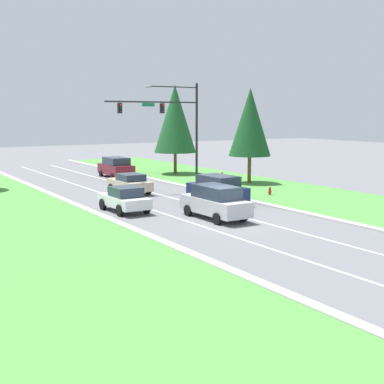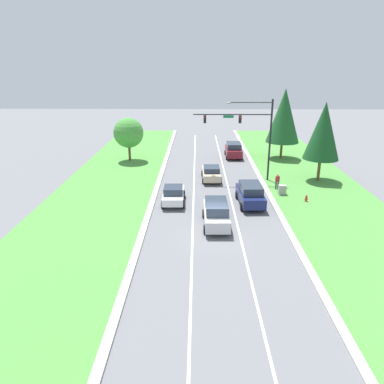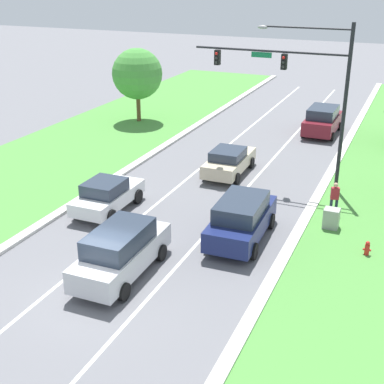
{
  "view_description": "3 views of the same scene",
  "coord_description": "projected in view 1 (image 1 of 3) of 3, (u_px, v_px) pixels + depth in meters",
  "views": [
    {
      "loc": [
        -17.77,
        -24.82,
        6.29
      ],
      "look_at": [
        1.14,
        5.94,
        0.99
      ],
      "focal_mm": 50.0,
      "sensor_mm": 36.0,
      "label": 1
    },
    {
      "loc": [
        -1.49,
        -26.12,
        12.44
      ],
      "look_at": [
        -1.91,
        4.96,
        1.61
      ],
      "focal_mm": 35.0,
      "sensor_mm": 36.0,
      "label": 2
    },
    {
      "loc": [
        9.87,
        -14.18,
        11.17
      ],
      "look_at": [
        0.79,
        6.79,
        1.63
      ],
      "focal_mm": 50.0,
      "sensor_mm": 36.0,
      "label": 3
    }
  ],
  "objects": [
    {
      "name": "champagne_sedan",
      "position": [
        130.0,
        183.0,
        42.61
      ],
      "size": [
        2.16,
        4.72,
        1.57
      ],
      "rotation": [
        0.0,
        0.0,
        0.02
      ],
      "color": "beige",
      "rests_on": "ground_plane"
    },
    {
      "name": "burgundy_suv",
      "position": [
        116.0,
        167.0,
        53.26
      ],
      "size": [
        2.31,
        4.76,
        2.0
      ],
      "rotation": [
        0.0,
        0.0,
        -0.01
      ],
      "color": "maroon",
      "rests_on": "ground_plane"
    },
    {
      "name": "navy_suv",
      "position": [
        217.0,
        189.0,
        37.9
      ],
      "size": [
        2.36,
        5.05,
        1.98
      ],
      "rotation": [
        0.0,
        0.0,
        0.04
      ],
      "color": "navy",
      "rests_on": "ground_plane"
    },
    {
      "name": "fire_hydrant",
      "position": [
        270.0,
        191.0,
        41.31
      ],
      "size": [
        0.34,
        0.2,
        0.7
      ],
      "color": "red",
      "rests_on": "ground_plane"
    },
    {
      "name": "utility_cabinet",
      "position": [
        235.0,
        188.0,
        41.99
      ],
      "size": [
        0.7,
        0.6,
        1.02
      ],
      "color": "#9E9E99",
      "rests_on": "ground_plane"
    },
    {
      "name": "lane_stripe_inner_right",
      "position": [
        253.0,
        220.0,
        31.97
      ],
      "size": [
        0.14,
        81.0,
        0.01
      ],
      "color": "white",
      "rests_on": "ground_plane"
    },
    {
      "name": "conifer_near_right_tree",
      "position": [
        175.0,
        119.0,
        55.16
      ],
      "size": [
        4.36,
        4.36,
        9.28
      ],
      "color": "brown",
      "rests_on": "ground_plane"
    },
    {
      "name": "pedestrian",
      "position": [
        222.0,
        181.0,
        43.23
      ],
      "size": [
        0.43,
        0.34,
        1.69
      ],
      "rotation": [
        0.0,
        0.0,
        3.51
      ],
      "color": "#232842",
      "rests_on": "ground_plane"
    },
    {
      "name": "grass_verge_right",
      "position": [
        358.0,
        206.0,
        36.68
      ],
      "size": [
        10.0,
        90.0,
        0.08
      ],
      "color": "#4C8E3D",
      "rests_on": "ground_plane"
    },
    {
      "name": "grass_verge_left",
      "position": [
        42.0,
        246.0,
        25.39
      ],
      "size": [
        10.0,
        90.0,
        0.08
      ],
      "color": "#4C8E3D",
      "rests_on": "ground_plane"
    },
    {
      "name": "curb_strip_right",
      "position": [
        301.0,
        212.0,
        33.96
      ],
      "size": [
        0.5,
        90.0,
        0.15
      ],
      "color": "beige",
      "rests_on": "ground_plane"
    },
    {
      "name": "lane_stripe_inner_left",
      "position": [
        203.0,
        226.0,
        30.11
      ],
      "size": [
        0.14,
        81.0,
        0.01
      ],
      "color": "white",
      "rests_on": "ground_plane"
    },
    {
      "name": "traffic_signal_mast",
      "position": [
        173.0,
        119.0,
        43.82
      ],
      "size": [
        8.36,
        0.41,
        8.81
      ],
      "color": "black",
      "rests_on": "ground_plane"
    },
    {
      "name": "conifer_far_right_tree",
      "position": [
        250.0,
        122.0,
        47.74
      ],
      "size": [
        3.79,
        3.79,
        8.59
      ],
      "color": "brown",
      "rests_on": "ground_plane"
    },
    {
      "name": "curb_strip_left",
      "position": [
        141.0,
        233.0,
        28.1
      ],
      "size": [
        0.5,
        90.0,
        0.15
      ],
      "color": "beige",
      "rests_on": "ground_plane"
    },
    {
      "name": "white_sedan",
      "position": [
        125.0,
        199.0,
        34.49
      ],
      "size": [
        2.12,
        4.36,
        1.65
      ],
      "rotation": [
        0.0,
        0.0,
        0.01
      ],
      "color": "white",
      "rests_on": "ground_plane"
    },
    {
      "name": "silver_suv",
      "position": [
        215.0,
        202.0,
        32.19
      ],
      "size": [
        2.17,
        5.11,
        2.04
      ],
      "rotation": [
        0.0,
        0.0,
        0.02
      ],
      "color": "silver",
      "rests_on": "ground_plane"
    },
    {
      "name": "ground_plane",
      "position": [
        229.0,
        223.0,
        31.04
      ],
      "size": [
        160.0,
        160.0,
        0.0
      ],
      "primitive_type": "plane",
      "color": "slate"
    }
  ]
}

